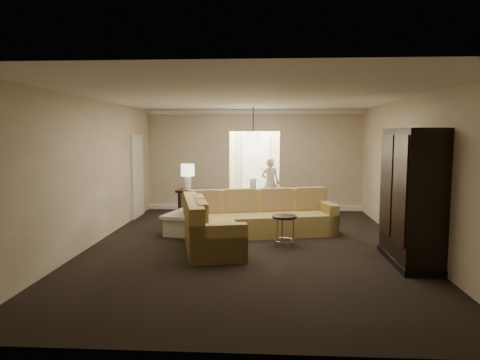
# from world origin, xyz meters

# --- Properties ---
(ground) EXTENTS (8.00, 8.00, 0.00)m
(ground) POSITION_xyz_m (0.00, 0.00, 0.00)
(ground) COLOR black
(ground) RESTS_ON ground
(wall_back) EXTENTS (6.00, 0.04, 2.80)m
(wall_back) POSITION_xyz_m (0.00, 4.00, 1.40)
(wall_back) COLOR beige
(wall_back) RESTS_ON ground
(wall_front) EXTENTS (6.00, 0.04, 2.80)m
(wall_front) POSITION_xyz_m (0.00, -4.00, 1.40)
(wall_front) COLOR beige
(wall_front) RESTS_ON ground
(wall_left) EXTENTS (0.04, 8.00, 2.80)m
(wall_left) POSITION_xyz_m (-3.00, 0.00, 1.40)
(wall_left) COLOR beige
(wall_left) RESTS_ON ground
(wall_right) EXTENTS (0.04, 8.00, 2.80)m
(wall_right) POSITION_xyz_m (3.00, 0.00, 1.40)
(wall_right) COLOR beige
(wall_right) RESTS_ON ground
(ceiling) EXTENTS (6.00, 8.00, 0.02)m
(ceiling) POSITION_xyz_m (0.00, 0.00, 2.80)
(ceiling) COLOR white
(ceiling) RESTS_ON wall_back
(crown_molding) EXTENTS (6.00, 0.10, 0.12)m
(crown_molding) POSITION_xyz_m (0.00, 3.95, 2.73)
(crown_molding) COLOR silver
(crown_molding) RESTS_ON wall_back
(baseboard) EXTENTS (6.00, 0.10, 0.12)m
(baseboard) POSITION_xyz_m (0.00, 3.95, 0.06)
(baseboard) COLOR silver
(baseboard) RESTS_ON ground
(side_door) EXTENTS (0.05, 0.90, 2.10)m
(side_door) POSITION_xyz_m (-2.97, 2.80, 1.05)
(side_door) COLOR silver
(side_door) RESTS_ON ground
(foyer) EXTENTS (1.44, 2.02, 2.80)m
(foyer) POSITION_xyz_m (0.00, 5.34, 1.30)
(foyer) COLOR silver
(foyer) RESTS_ON ground
(sectional_sofa) EXTENTS (3.33, 3.09, 0.95)m
(sectional_sofa) POSITION_xyz_m (-0.10, 0.53, 0.38)
(sectional_sofa) COLOR brown
(sectional_sofa) RESTS_ON ground
(coffee_table) EXTENTS (1.34, 1.34, 0.46)m
(coffee_table) POSITION_xyz_m (-1.21, 1.00, 0.23)
(coffee_table) COLOR silver
(coffee_table) RESTS_ON ground
(console_table) EXTENTS (2.12, 0.82, 0.80)m
(console_table) POSITION_xyz_m (-0.76, 2.00, 0.48)
(console_table) COLOR black
(console_table) RESTS_ON ground
(armoire) EXTENTS (0.66, 1.54, 2.22)m
(armoire) POSITION_xyz_m (2.69, -0.89, 1.06)
(armoire) COLOR black
(armoire) RESTS_ON ground
(drink_table) EXTENTS (0.47, 0.47, 0.58)m
(drink_table) POSITION_xyz_m (0.67, 0.08, 0.42)
(drink_table) COLOR black
(drink_table) RESTS_ON ground
(table_lamp_left) EXTENTS (0.32, 0.32, 0.61)m
(table_lamp_left) POSITION_xyz_m (-1.55, 2.14, 1.21)
(table_lamp_left) COLOR white
(table_lamp_left) RESTS_ON console_table
(table_lamp_right) EXTENTS (0.32, 0.32, 0.61)m
(table_lamp_right) POSITION_xyz_m (0.02, 1.86, 1.21)
(table_lamp_right) COLOR white
(table_lamp_right) RESTS_ON console_table
(pendant_light) EXTENTS (0.38, 0.38, 1.09)m
(pendant_light) POSITION_xyz_m (0.00, 2.70, 1.95)
(pendant_light) COLOR black
(pendant_light) RESTS_ON ceiling
(person) EXTENTS (0.66, 0.53, 1.61)m
(person) POSITION_xyz_m (0.45, 4.30, 0.81)
(person) COLOR beige
(person) RESTS_ON ground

